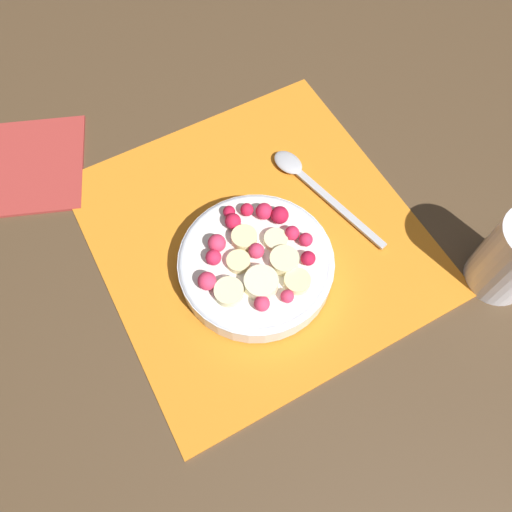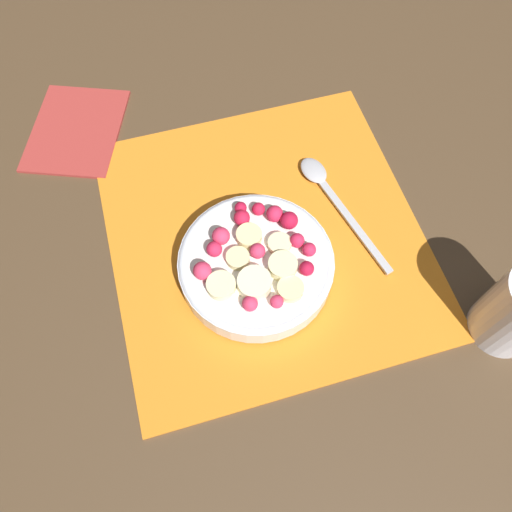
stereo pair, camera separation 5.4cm
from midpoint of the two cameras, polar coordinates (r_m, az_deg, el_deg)
name	(u,v)px [view 2 (the right image)]	position (r m, az deg, el deg)	size (l,w,h in m)	color
ground_plane	(265,235)	(0.60, 3.63, 2.12)	(3.00, 3.00, 0.00)	#4C3823
placemat	(265,234)	(0.60, 3.64, 2.26)	(0.38, 0.36, 0.01)	orange
fruit_bowl	(256,263)	(0.55, 2.79, -1.07)	(0.17, 0.17, 0.05)	silver
spoon	(327,189)	(0.63, 10.60, 7.31)	(0.18, 0.06, 0.01)	#B2B2B7
napkin	(76,129)	(0.72, -17.88, 13.48)	(0.18, 0.16, 0.01)	#A3332D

